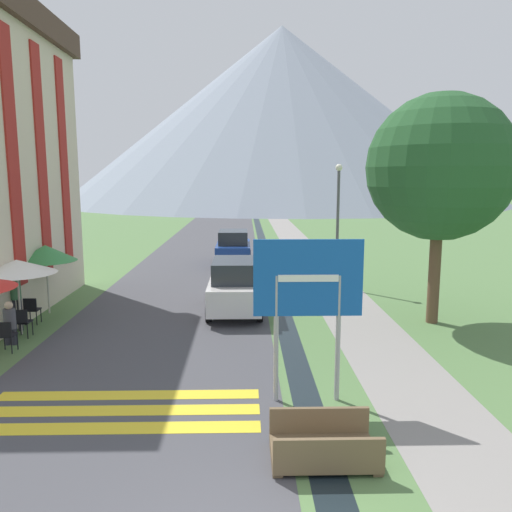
{
  "coord_description": "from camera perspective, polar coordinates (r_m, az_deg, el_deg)",
  "views": [
    {
      "loc": [
        -0.06,
        -5.25,
        4.52
      ],
      "look_at": [
        0.28,
        10.0,
        2.12
      ],
      "focal_mm": 35.0,
      "sensor_mm": 36.0,
      "label": 1
    }
  ],
  "objects": [
    {
      "name": "cafe_chair_near_right",
      "position": [
        14.63,
        -26.69,
        -7.94
      ],
      "size": [
        0.4,
        0.4,
        0.85
      ],
      "rotation": [
        0.0,
        0.0,
        0.05
      ],
      "color": "black",
      "rests_on": "ground_plane"
    },
    {
      "name": "cafe_chair_middle",
      "position": [
        15.73,
        -25.17,
        -6.69
      ],
      "size": [
        0.4,
        0.4,
        0.85
      ],
      "rotation": [
        0.0,
        0.0,
        -0.02
      ],
      "color": "black",
      "rests_on": "ground_plane"
    },
    {
      "name": "ground_plane",
      "position": [
        25.65,
        -1.14,
        -1.22
      ],
      "size": [
        160.0,
        160.0,
        0.0
      ],
      "primitive_type": "plane",
      "color": "#517542"
    },
    {
      "name": "footpath",
      "position": [
        35.72,
        4.6,
        1.64
      ],
      "size": [
        2.2,
        60.0,
        0.01
      ],
      "color": "gray",
      "rests_on": "ground_plane"
    },
    {
      "name": "parked_car_far",
      "position": [
        26.06,
        -2.6,
        0.96
      ],
      "size": [
        1.83,
        3.84,
        1.82
      ],
      "color": "navy",
      "rests_on": "ground_plane"
    },
    {
      "name": "drainage_channel",
      "position": [
        35.56,
        0.75,
        1.63
      ],
      "size": [
        0.6,
        60.0,
        0.0
      ],
      "color": "black",
      "rests_on": "ground_plane"
    },
    {
      "name": "tree_by_path",
      "position": [
        16.23,
        20.31,
        9.43
      ],
      "size": [
        4.43,
        4.43,
        7.04
      ],
      "color": "brown",
      "rests_on": "ground_plane"
    },
    {
      "name": "road_sign",
      "position": [
        9.97,
        5.96,
        -4.17
      ],
      "size": [
        2.17,
        0.11,
        3.33
      ],
      "color": "#9E9EA3",
      "rests_on": "ground_plane"
    },
    {
      "name": "footbridge",
      "position": [
        8.68,
        7.73,
        -20.8
      ],
      "size": [
        1.7,
        1.1,
        0.65
      ],
      "color": "brown",
      "rests_on": "ground_plane"
    },
    {
      "name": "cafe_umbrella_rear_green",
      "position": [
        17.93,
        -22.91,
        0.3
      ],
      "size": [
        2.0,
        2.0,
        2.32
      ],
      "color": "#B7B2A8",
      "rests_on": "ground_plane"
    },
    {
      "name": "mountain_distant",
      "position": [
        95.08,
        2.92,
        15.69
      ],
      "size": [
        78.67,
        78.67,
        31.43
      ],
      "color": "gray",
      "rests_on": "ground_plane"
    },
    {
      "name": "person_seated_far",
      "position": [
        15.21,
        -26.32,
        -6.66
      ],
      "size": [
        0.32,
        0.32,
        1.22
      ],
      "color": "#282833",
      "rests_on": "ground_plane"
    },
    {
      "name": "crosswalk_marking",
      "position": [
        10.57,
        -15.16,
        -16.68
      ],
      "size": [
        5.44,
        1.84,
        0.01
      ],
      "color": "yellow",
      "rests_on": "ground_plane"
    },
    {
      "name": "cafe_umbrella_middle_white",
      "position": [
        15.84,
        -25.67,
        -1.11
      ],
      "size": [
        2.2,
        2.2,
        2.2
      ],
      "color": "#B7B2A8",
      "rests_on": "ground_plane"
    },
    {
      "name": "road",
      "position": [
        35.62,
        -5.21,
        1.61
      ],
      "size": [
        6.4,
        60.0,
        0.01
      ],
      "color": "#424247",
      "rests_on": "ground_plane"
    },
    {
      "name": "person_standing_terrace",
      "position": [
        16.4,
        -25.79,
        -4.09
      ],
      "size": [
        0.32,
        0.32,
        1.85
      ],
      "color": "#282833",
      "rests_on": "ground_plane"
    },
    {
      "name": "parked_car_near",
      "position": [
        16.88,
        -2.42,
        -3.43
      ],
      "size": [
        1.8,
        3.95,
        1.82
      ],
      "color": "silver",
      "rests_on": "ground_plane"
    },
    {
      "name": "streetlamp",
      "position": [
        20.61,
        9.33,
        4.61
      ],
      "size": [
        0.28,
        0.28,
        5.06
      ],
      "color": "#515156",
      "rests_on": "ground_plane"
    },
    {
      "name": "cafe_chair_far_right",
      "position": [
        17.04,
        -24.26,
        -5.47
      ],
      "size": [
        0.4,
        0.4,
        0.85
      ],
      "rotation": [
        0.0,
        0.0,
        0.11
      ],
      "color": "black",
      "rests_on": "ground_plane"
    }
  ]
}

